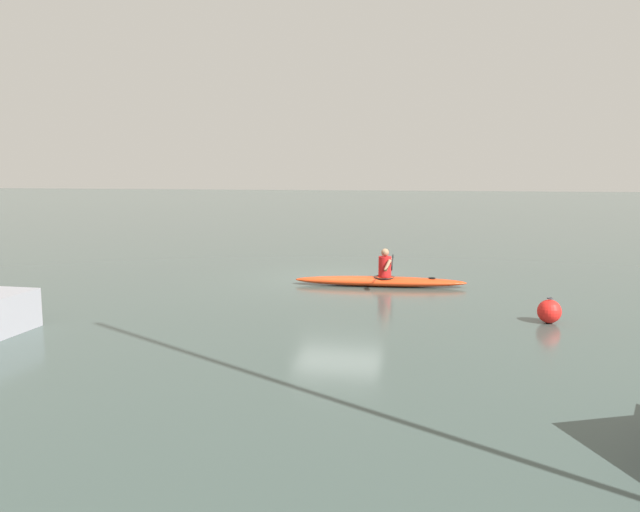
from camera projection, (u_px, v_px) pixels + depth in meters
name	position (u px, v px, depth m)	size (l,w,h in m)	color
ground_plane	(339.00, 279.00, 18.26)	(160.00, 160.00, 0.00)	#384742
kayak	(380.00, 281.00, 17.16)	(4.69, 0.96, 0.26)	red
kayaker	(386.00, 265.00, 17.08)	(0.47, 2.37, 0.77)	red
mooring_buoy_orange_mid	(549.00, 311.00, 12.99)	(0.49, 0.49, 0.53)	red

